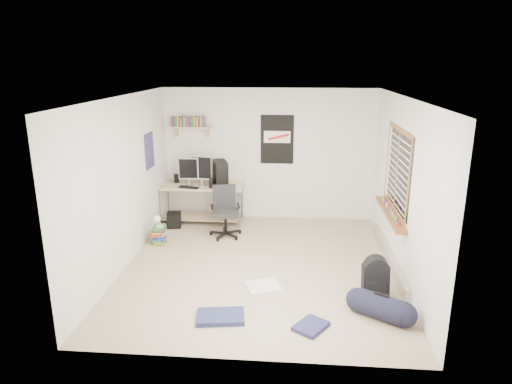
# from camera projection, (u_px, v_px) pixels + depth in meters

# --- Properties ---
(floor) EXTENTS (4.00, 4.50, 0.01)m
(floor) POSITION_uv_depth(u_px,v_px,m) (260.00, 266.00, 6.87)
(floor) COLOR gray
(floor) RESTS_ON ground
(ceiling) EXTENTS (4.00, 4.50, 0.01)m
(ceiling) POSITION_uv_depth(u_px,v_px,m) (260.00, 97.00, 6.17)
(ceiling) COLOR white
(ceiling) RESTS_ON ground
(back_wall) EXTENTS (4.00, 0.01, 2.50)m
(back_wall) POSITION_uv_depth(u_px,v_px,m) (269.00, 155.00, 8.68)
(back_wall) COLOR silver
(back_wall) RESTS_ON ground
(left_wall) EXTENTS (0.01, 4.50, 2.50)m
(left_wall) POSITION_uv_depth(u_px,v_px,m) (124.00, 183.00, 6.68)
(left_wall) COLOR silver
(left_wall) RESTS_ON ground
(right_wall) EXTENTS (0.01, 4.50, 2.50)m
(right_wall) POSITION_uv_depth(u_px,v_px,m) (403.00, 189.00, 6.36)
(right_wall) COLOR silver
(right_wall) RESTS_ON ground
(desk) EXTENTS (1.65, 0.82, 0.73)m
(desk) POSITION_uv_depth(u_px,v_px,m) (202.00, 203.00, 8.69)
(desk) COLOR #C8B68A
(desk) RESTS_ON floor
(monitor_left) EXTENTS (0.38, 0.11, 0.41)m
(monitor_left) POSITION_uv_depth(u_px,v_px,m) (189.00, 175.00, 8.47)
(monitor_left) COLOR #B7B6BC
(monitor_left) RESTS_ON desk
(monitor_right) EXTENTS (0.42, 0.16, 0.45)m
(monitor_right) POSITION_uv_depth(u_px,v_px,m) (202.00, 174.00, 8.46)
(monitor_right) COLOR #949398
(monitor_right) RESTS_ON desk
(pc_tower) EXTENTS (0.35, 0.51, 0.48)m
(pc_tower) POSITION_uv_depth(u_px,v_px,m) (221.00, 174.00, 8.37)
(pc_tower) COLOR black
(pc_tower) RESTS_ON desk
(keyboard) EXTENTS (0.39, 0.22, 0.02)m
(keyboard) POSITION_uv_depth(u_px,v_px,m) (189.00, 187.00, 8.35)
(keyboard) COLOR black
(keyboard) RESTS_ON desk
(speaker_left) EXTENTS (0.09, 0.09, 0.17)m
(speaker_left) POSITION_uv_depth(u_px,v_px,m) (177.00, 178.00, 8.70)
(speaker_left) COLOR black
(speaker_left) RESTS_ON desk
(speaker_right) EXTENTS (0.09, 0.09, 0.17)m
(speaker_right) POSITION_uv_depth(u_px,v_px,m) (212.00, 183.00, 8.34)
(speaker_right) COLOR black
(speaker_right) RESTS_ON desk
(office_chair) EXTENTS (0.70, 0.70, 0.89)m
(office_chair) POSITION_uv_depth(u_px,v_px,m) (225.00, 210.00, 7.91)
(office_chair) COLOR #232426
(office_chair) RESTS_ON floor
(wall_shelf) EXTENTS (0.80, 0.22, 0.24)m
(wall_shelf) POSITION_uv_depth(u_px,v_px,m) (192.00, 127.00, 8.54)
(wall_shelf) COLOR tan
(wall_shelf) RESTS_ON back_wall
(poster_back_wall) EXTENTS (0.62, 0.03, 0.92)m
(poster_back_wall) POSITION_uv_depth(u_px,v_px,m) (277.00, 140.00, 8.56)
(poster_back_wall) COLOR black
(poster_back_wall) RESTS_ON back_wall
(poster_left_wall) EXTENTS (0.02, 0.42, 0.60)m
(poster_left_wall) POSITION_uv_depth(u_px,v_px,m) (149.00, 151.00, 7.76)
(poster_left_wall) COLOR navy
(poster_left_wall) RESTS_ON left_wall
(window) EXTENTS (0.10, 1.50, 1.26)m
(window) POSITION_uv_depth(u_px,v_px,m) (396.00, 170.00, 6.59)
(window) COLOR brown
(window) RESTS_ON right_wall
(baseboard_heater) EXTENTS (0.08, 2.50, 0.18)m
(baseboard_heater) POSITION_uv_depth(u_px,v_px,m) (389.00, 257.00, 6.97)
(baseboard_heater) COLOR #B7B2A8
(baseboard_heater) RESTS_ON floor
(backpack) EXTENTS (0.34, 0.28, 0.45)m
(backpack) POSITION_uv_depth(u_px,v_px,m) (375.00, 282.00, 5.95)
(backpack) COLOR black
(backpack) RESTS_ON floor
(duffel_bag) EXTENTS (0.41, 0.41, 0.59)m
(duffel_bag) POSITION_uv_depth(u_px,v_px,m) (380.00, 308.00, 5.44)
(duffel_bag) COLOR black
(duffel_bag) RESTS_ON floor
(tshirt) EXTENTS (0.54, 0.50, 0.04)m
(tshirt) POSITION_uv_depth(u_px,v_px,m) (263.00, 287.00, 6.20)
(tshirt) COLOR silver
(tshirt) RESTS_ON floor
(jeans_a) EXTENTS (0.61, 0.44, 0.06)m
(jeans_a) POSITION_uv_depth(u_px,v_px,m) (221.00, 317.00, 5.45)
(jeans_a) COLOR #22284D
(jeans_a) RESTS_ON floor
(jeans_b) EXTENTS (0.46, 0.49, 0.05)m
(jeans_b) POSITION_uv_depth(u_px,v_px,m) (311.00, 326.00, 5.27)
(jeans_b) COLOR #23234F
(jeans_b) RESTS_ON floor
(book_stack) EXTENTS (0.57, 0.52, 0.31)m
(book_stack) POSITION_uv_depth(u_px,v_px,m) (159.00, 236.00, 7.64)
(book_stack) COLOR olive
(book_stack) RESTS_ON floor
(desk_lamp) EXTENTS (0.17, 0.23, 0.21)m
(desk_lamp) POSITION_uv_depth(u_px,v_px,m) (159.00, 223.00, 7.56)
(desk_lamp) COLOR white
(desk_lamp) RESTS_ON book_stack
(subwoofer) EXTENTS (0.29, 0.29, 0.28)m
(subwoofer) POSITION_uv_depth(u_px,v_px,m) (174.00, 220.00, 8.44)
(subwoofer) COLOR black
(subwoofer) RESTS_ON floor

